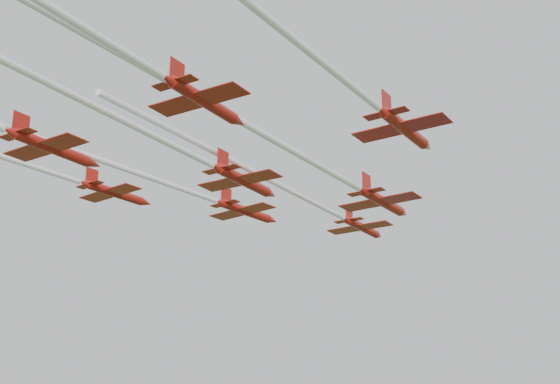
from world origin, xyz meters
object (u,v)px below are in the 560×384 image
(jet_lead, at_px, (313,202))
(jet_row3_right, at_px, (317,58))
(jet_row2_right, at_px, (312,162))
(jet_row3_mid, at_px, (181,149))
(jet_row2_left, at_px, (148,177))

(jet_lead, relative_size, jet_row3_right, 0.85)
(jet_row2_right, distance_m, jet_row3_mid, 13.03)
(jet_row2_left, height_order, jet_row2_right, jet_row2_left)
(jet_lead, distance_m, jet_row2_left, 20.47)
(jet_row2_left, bearing_deg, jet_row2_right, 2.95)
(jet_lead, height_order, jet_row2_right, jet_lead)
(jet_row2_right, bearing_deg, jet_row3_right, -56.86)
(jet_row2_right, height_order, jet_row3_right, jet_row3_right)
(jet_row2_right, xyz_separation_m, jet_row3_mid, (-10.69, -7.45, 0.05))
(jet_row3_right, bearing_deg, jet_row3_mid, 165.91)
(jet_lead, relative_size, jet_row2_left, 0.86)
(jet_row3_mid, height_order, jet_row3_right, jet_row3_right)
(jet_row2_left, xyz_separation_m, jet_row3_mid, (11.44, -13.34, -3.17))
(jet_lead, bearing_deg, jet_row3_mid, -88.14)
(jet_row3_right, bearing_deg, jet_lead, 121.05)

